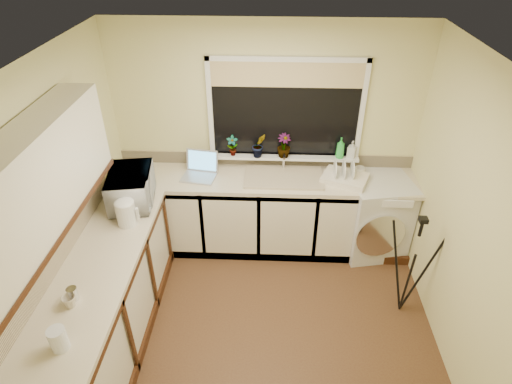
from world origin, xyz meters
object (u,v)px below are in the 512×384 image
Objects in this scene: plant_b at (259,145)px; soap_bottle_green at (340,148)px; glass_jug at (58,339)px; microwave at (131,188)px; steel_jar at (73,294)px; cup_back at (360,171)px; kettle at (126,214)px; tripod at (411,267)px; dish_rack at (345,178)px; plant_a at (232,146)px; soap_bottle_clear at (352,149)px; laptop at (200,169)px; cup_left at (70,302)px; plant_c at (284,146)px; washing_machine at (375,216)px.

plant_b reaches higher than soap_bottle_green.
glass_jug is 0.29× the size of microwave.
plant_b reaches higher than microwave.
steel_jar is 2.99m from cup_back.
microwave reaches higher than steel_jar.
plant_b is 1.11m from cup_back.
plant_b reaches higher than kettle.
steel_jar is 0.18× the size of microwave.
kettle is 2.61m from tripod.
tripod is at bearing -108.42° from microwave.
plant_a is (-1.19, 0.24, 0.23)m from dish_rack.
plant_b is at bearing -69.16° from microwave.
glass_jug is 1.66m from microwave.
laptop is at bearing -173.02° from soap_bottle_clear.
glass_jug is (-0.57, -2.18, 0.02)m from laptop.
microwave is at bearing -161.78° from soap_bottle_clear.
cup_left is at bearing -137.95° from soap_bottle_clear.
cup_back is at bearing 44.89° from glass_jug.
plant_a is (0.90, 2.36, 0.18)m from glass_jug.
dish_rack is at bearing -108.49° from soap_bottle_clear.
glass_jug is at bearing -95.52° from laptop.
cup_left reaches higher than dish_rack.
plant_b reaches higher than dish_rack.
plant_c is (1.40, 1.05, 0.16)m from kettle.
soap_bottle_green is (2.00, 1.05, 0.15)m from kettle.
plant_a is at bearing 161.61° from washing_machine.
soap_bottle_green reaches higher than cup_left.
tripod is 11.20× the size of cup_left.
dish_rack is 4.50× the size of cup_left.
tripod is at bearing -71.24° from cup_back.
soap_bottle_green is (1.15, 0.00, 0.00)m from plant_a.
cup_back is (2.35, 1.85, -0.01)m from steel_jar.
kettle is 1.01× the size of plant_a.
washing_machine is at bearing -28.31° from cup_back.
microwave is 1.62m from plant_c.
tripod is (0.14, -0.92, 0.11)m from washing_machine.
plant_b is 0.99m from soap_bottle_clear.
plant_c is at bearing -179.62° from soap_bottle_green.
glass_jug is at bearing -77.01° from cup_left.
laptop reaches higher than steel_jar.
glass_jug is at bearing -92.12° from kettle.
soap_bottle_clear reaches higher than dish_rack.
plant_c is at bearing 51.70° from steel_jar.
kettle is at bearing -111.74° from laptop.
cup_back reaches higher than washing_machine.
microwave is at bearing 90.07° from glass_jug.
plant_a reaches higher than cup_back.
soap_bottle_clear is (2.18, 0.72, 0.08)m from microwave.
kettle is at bearing -135.87° from dish_rack.
glass_jug is at bearing -112.24° from dish_rack.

